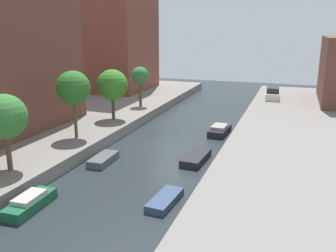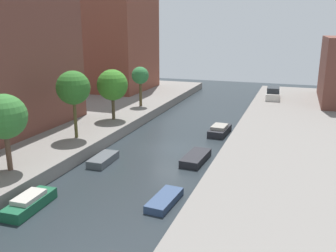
% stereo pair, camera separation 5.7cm
% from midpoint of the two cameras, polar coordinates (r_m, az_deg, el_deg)
% --- Properties ---
extents(ground_plane, '(84.00, 84.00, 0.00)m').
position_cam_midpoint_polar(ground_plane, '(31.34, -0.18, -3.56)').
color(ground_plane, '#232B30').
extents(quay_left, '(20.00, 64.00, 1.00)m').
position_cam_midpoint_polar(quay_left, '(38.70, -21.59, -0.22)').
color(quay_left, gray).
rests_on(quay_left, ground_plane).
extents(apartment_tower_far, '(10.00, 11.47, 22.91)m').
position_cam_midpoint_polar(apartment_tower_far, '(55.93, -8.62, 17.50)').
color(apartment_tower_far, brown).
rests_on(apartment_tower_far, quay_left).
extents(street_tree_1, '(2.90, 2.90, 5.08)m').
position_cam_midpoint_polar(street_tree_1, '(25.29, -24.30, 1.31)').
color(street_tree_1, brown).
rests_on(street_tree_1, quay_left).
extents(street_tree_2, '(2.82, 2.82, 5.70)m').
position_cam_midpoint_polar(street_tree_2, '(31.10, -14.62, 5.80)').
color(street_tree_2, '#4C4825').
rests_on(street_tree_2, quay_left).
extents(street_tree_3, '(3.11, 3.11, 5.09)m').
position_cam_midpoint_polar(street_tree_3, '(36.95, -8.69, 6.37)').
color(street_tree_3, '#4D422B').
rests_on(street_tree_3, quay_left).
extents(street_tree_4, '(2.03, 2.03, 4.67)m').
position_cam_midpoint_polar(street_tree_4, '(43.09, -4.35, 7.83)').
color(street_tree_4, '#4F4226').
rests_on(street_tree_4, quay_left).
extents(parked_car, '(1.96, 4.77, 1.56)m').
position_cam_midpoint_polar(parked_car, '(49.90, 16.22, 4.90)').
color(parked_car, beige).
rests_on(parked_car, quay_right).
extents(moored_boat_left_1, '(1.43, 3.61, 0.89)m').
position_cam_midpoint_polar(moored_boat_left_1, '(22.68, -20.83, -11.20)').
color(moored_boat_left_1, '#195638').
rests_on(moored_boat_left_1, ground_plane).
extents(moored_boat_left_2, '(1.38, 3.05, 0.57)m').
position_cam_midpoint_polar(moored_boat_left_2, '(28.46, -10.09, -5.19)').
color(moored_boat_left_2, '#4C5156').
rests_on(moored_boat_left_2, ground_plane).
extents(moored_boat_right_1, '(1.42, 3.24, 0.46)m').
position_cam_midpoint_polar(moored_boat_right_1, '(21.91, -0.47, -11.55)').
color(moored_boat_right_1, '#33476B').
rests_on(moored_boat_right_1, ground_plane).
extents(moored_boat_right_2, '(1.67, 3.73, 0.57)m').
position_cam_midpoint_polar(moored_boat_right_2, '(28.41, 4.45, -5.02)').
color(moored_boat_right_2, '#232328').
rests_on(moored_boat_right_2, ground_plane).
extents(moored_boat_right_3, '(1.73, 3.69, 0.95)m').
position_cam_midpoint_polar(moored_boat_right_3, '(35.72, 8.17, -0.66)').
color(moored_boat_right_3, '#232328').
rests_on(moored_boat_right_3, ground_plane).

